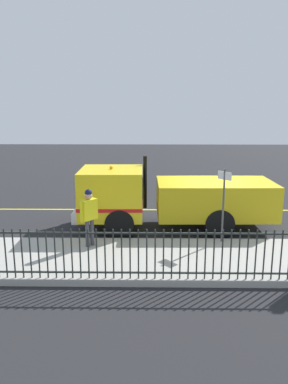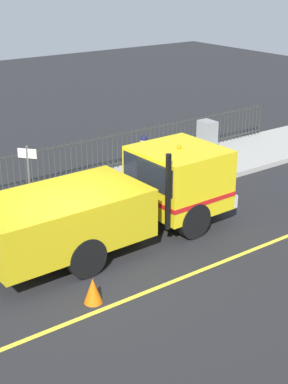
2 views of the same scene
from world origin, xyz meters
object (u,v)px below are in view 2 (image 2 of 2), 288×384
object	(u,v)px
traffic_cone	(93,291)
street_sign	(29,177)
work_truck	(127,196)
worker_standing	(144,157)
utility_cabinet	(207,138)

from	to	relation	value
traffic_cone	street_sign	xyz separation A→B (m)	(3.80, -0.49, 1.29)
work_truck	traffic_cone	bearing A→B (deg)	-49.40
worker_standing	traffic_cone	distance (m)	6.22
worker_standing	traffic_cone	xyz separation A→B (m)	(-4.24, 4.46, -0.93)
work_truck	street_sign	world-z (taller)	work_truck
work_truck	traffic_cone	xyz separation A→B (m)	(-2.04, 2.30, -0.91)
work_truck	worker_standing	bearing A→B (deg)	134.53
work_truck	worker_standing	size ratio (longest dim) A/B	3.99
work_truck	street_sign	bearing A→B (deg)	-135.15
traffic_cone	street_sign	bearing A→B (deg)	-7.32
worker_standing	utility_cabinet	bearing A→B (deg)	151.97
traffic_cone	worker_standing	bearing A→B (deg)	-46.42
traffic_cone	street_sign	size ratio (longest dim) A/B	0.25
work_truck	worker_standing	distance (m)	3.08
worker_standing	street_sign	distance (m)	4.01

